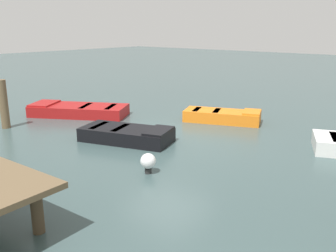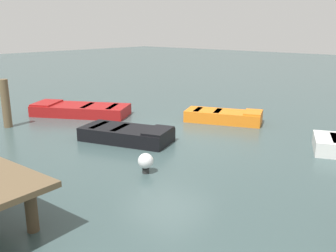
# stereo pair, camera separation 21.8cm
# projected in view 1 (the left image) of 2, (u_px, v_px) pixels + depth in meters

# --- Properties ---
(ground_plane) EXTENTS (80.00, 80.00, 0.00)m
(ground_plane) POSITION_uv_depth(u_px,v_px,m) (168.00, 137.00, 11.37)
(ground_plane) COLOR #384C4C
(rowboat_black) EXTENTS (2.91, 1.97, 0.46)m
(rowboat_black) POSITION_uv_depth(u_px,v_px,m) (127.00, 134.00, 10.89)
(rowboat_black) COLOR black
(rowboat_black) RESTS_ON ground_plane
(rowboat_orange) EXTENTS (2.85, 1.94, 0.46)m
(rowboat_orange) POSITION_uv_depth(u_px,v_px,m) (223.00, 116.00, 13.14)
(rowboat_orange) COLOR orange
(rowboat_orange) RESTS_ON ground_plane
(rowboat_red) EXTENTS (3.82, 2.99, 0.46)m
(rowboat_red) POSITION_uv_depth(u_px,v_px,m) (78.00, 110.00, 14.08)
(rowboat_red) COLOR maroon
(rowboat_red) RESTS_ON ground_plane
(mooring_piling_mid_left) EXTENTS (0.28, 0.28, 1.63)m
(mooring_piling_mid_left) POSITION_uv_depth(u_px,v_px,m) (4.00, 104.00, 12.18)
(mooring_piling_mid_left) COLOR brown
(mooring_piling_mid_left) RESTS_ON ground_plane
(marker_buoy) EXTENTS (0.36, 0.36, 0.48)m
(marker_buoy) POSITION_uv_depth(u_px,v_px,m) (148.00, 162.00, 8.47)
(marker_buoy) COLOR #262626
(marker_buoy) RESTS_ON ground_plane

